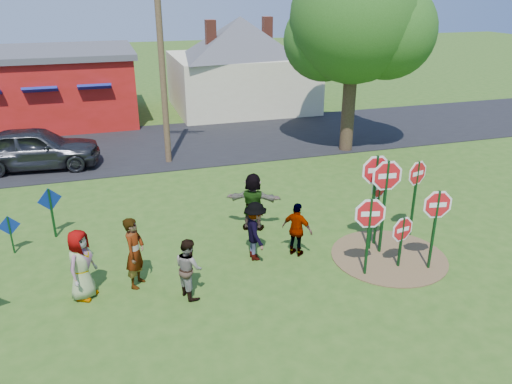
# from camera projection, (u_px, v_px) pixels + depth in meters

# --- Properties ---
(ground) EXTENTS (120.00, 120.00, 0.00)m
(ground) POSITION_uv_depth(u_px,v_px,m) (224.00, 264.00, 13.65)
(ground) COLOR #2F5418
(ground) RESTS_ON ground
(road) EXTENTS (120.00, 7.50, 0.04)m
(road) POSITION_uv_depth(u_px,v_px,m) (167.00, 145.00, 23.79)
(road) COLOR black
(road) RESTS_ON ground
(dirt_patch) EXTENTS (3.20, 3.20, 0.03)m
(dirt_patch) POSITION_uv_depth(u_px,v_px,m) (389.00, 256.00, 13.99)
(dirt_patch) COLOR brown
(dirt_patch) RESTS_ON ground
(red_building) EXTENTS (9.40, 7.69, 3.90)m
(red_building) POSITION_uv_depth(u_px,v_px,m) (47.00, 86.00, 27.28)
(red_building) COLOR maroon
(red_building) RESTS_ON ground
(cream_house) EXTENTS (9.40, 9.40, 6.50)m
(cream_house) POSITION_uv_depth(u_px,v_px,m) (241.00, 60.00, 29.92)
(cream_house) COLOR beige
(cream_house) RESTS_ON ground
(stop_sign_a) EXTENTS (1.06, 0.26, 2.31)m
(stop_sign_a) POSITION_uv_depth(u_px,v_px,m) (370.00, 220.00, 12.55)
(stop_sign_a) COLOR #103C17
(stop_sign_a) RESTS_ON ground
(stop_sign_b) EXTENTS (1.12, 0.12, 3.00)m
(stop_sign_b) POSITION_uv_depth(u_px,v_px,m) (375.00, 179.00, 13.57)
(stop_sign_b) COLOR #103C17
(stop_sign_b) RESTS_ON ground
(stop_sign_c) EXTENTS (1.15, 0.16, 2.91)m
(stop_sign_c) POSITION_uv_depth(u_px,v_px,m) (386.00, 186.00, 13.46)
(stop_sign_c) COLOR #103C17
(stop_sign_c) RESTS_ON ground
(stop_sign_d) EXTENTS (0.96, 0.30, 2.52)m
(stop_sign_d) POSITION_uv_depth(u_px,v_px,m) (417.00, 180.00, 14.51)
(stop_sign_d) COLOR #103C17
(stop_sign_d) RESTS_ON ground
(stop_sign_e) EXTENTS (0.92, 0.20, 1.60)m
(stop_sign_e) POSITION_uv_depth(u_px,v_px,m) (402.00, 232.00, 13.11)
(stop_sign_e) COLOR #103C17
(stop_sign_e) RESTS_ON ground
(stop_sign_f) EXTENTS (1.02, 0.21, 2.40)m
(stop_sign_f) POSITION_uv_depth(u_px,v_px,m) (437.00, 211.00, 12.77)
(stop_sign_f) COLOR #103C17
(stop_sign_f) RESTS_ON ground
(stop_sign_g) EXTENTS (0.86, 0.37, 2.29)m
(stop_sign_g) POSITION_uv_depth(u_px,v_px,m) (379.00, 194.00, 14.06)
(stop_sign_g) COLOR #103C17
(stop_sign_g) RESTS_ON ground
(blue_diamond_c) EXTENTS (0.59, 0.11, 1.16)m
(blue_diamond_c) POSITION_uv_depth(u_px,v_px,m) (10.00, 230.00, 13.93)
(blue_diamond_c) COLOR #103C17
(blue_diamond_c) RESTS_ON ground
(blue_diamond_d) EXTENTS (0.66, 0.32, 1.59)m
(blue_diamond_d) POSITION_uv_depth(u_px,v_px,m) (51.00, 207.00, 14.74)
(blue_diamond_d) COLOR #103C17
(blue_diamond_d) RESTS_ON ground
(person_a) EXTENTS (0.94, 1.05, 1.80)m
(person_a) POSITION_uv_depth(u_px,v_px,m) (81.00, 265.00, 11.86)
(person_a) COLOR #435997
(person_a) RESTS_ON ground
(person_b) EXTENTS (0.71, 0.81, 1.87)m
(person_b) POSITION_uv_depth(u_px,v_px,m) (135.00, 252.00, 12.34)
(person_b) COLOR #2E7A63
(person_b) RESTS_ON ground
(person_c) EXTENTS (0.78, 0.89, 1.53)m
(person_c) POSITION_uv_depth(u_px,v_px,m) (189.00, 268.00, 12.00)
(person_c) COLOR brown
(person_c) RESTS_ON ground
(person_d) EXTENTS (0.65, 1.10, 1.68)m
(person_d) POSITION_uv_depth(u_px,v_px,m) (255.00, 231.00, 13.61)
(person_d) COLOR #343439
(person_d) RESTS_ON ground
(person_e) EXTENTS (0.90, 0.94, 1.57)m
(person_e) POSITION_uv_depth(u_px,v_px,m) (297.00, 230.00, 13.81)
(person_e) COLOR #502B56
(person_e) RESTS_ON ground
(person_f) EXTENTS (1.77, 1.16, 1.83)m
(person_f) POSITION_uv_depth(u_px,v_px,m) (253.00, 202.00, 15.29)
(person_f) COLOR #1A482F
(person_f) RESTS_ON ground
(suv) EXTENTS (5.21, 2.49, 1.72)m
(suv) POSITION_uv_depth(u_px,v_px,m) (35.00, 148.00, 20.39)
(suv) COLOR #2A2A2E
(suv) RESTS_ON road
(utility_pole) EXTENTS (1.95, 0.74, 8.25)m
(utility_pole) POSITION_uv_depth(u_px,v_px,m) (162.00, 59.00, 19.84)
(utility_pole) COLOR #4C3823
(utility_pole) RESTS_ON ground
(leafy_tree) EXTENTS (6.02, 5.50, 8.56)m
(leafy_tree) POSITION_uv_depth(u_px,v_px,m) (357.00, 25.00, 21.03)
(leafy_tree) COLOR #382819
(leafy_tree) RESTS_ON ground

